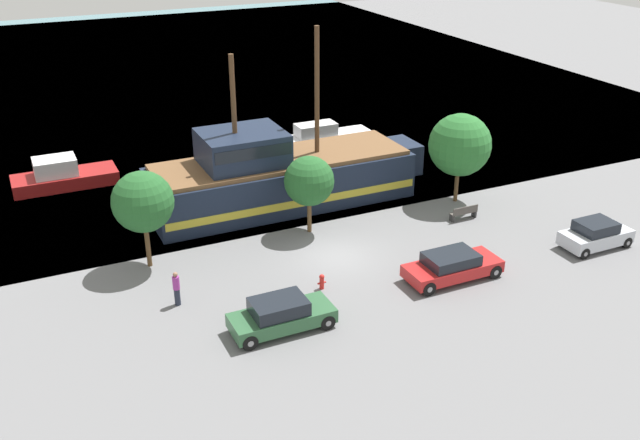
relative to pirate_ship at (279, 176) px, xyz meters
name	(u,v)px	position (x,y,z in m)	size (l,w,h in m)	color
ground_plane	(336,256)	(0.14, -7.45, -1.80)	(160.00, 160.00, 0.00)	slate
water_surface	(146,73)	(0.14, 36.55, -1.80)	(80.00, 80.00, 0.00)	slate
pirate_ship	(279,176)	(0.00, 0.00, 0.00)	(16.93, 4.90, 10.36)	#192338
moored_boat_dockside	(321,138)	(6.75, 8.45, -1.14)	(7.38, 1.89, 1.78)	silver
moored_boat_outer	(62,176)	(-11.43, 8.46, -1.10)	(6.41, 2.45, 1.93)	maroon
parked_car_curb_front	(452,266)	(4.17, -11.96, -1.10)	(4.81, 1.95, 1.39)	#B21E1E
parked_car_curb_mid	(281,315)	(-5.01, -12.52, -1.07)	(4.51, 1.89, 1.49)	#2D5B38
parked_car_curb_rear	(596,235)	(12.97, -12.36, -1.07)	(3.80, 1.80, 1.50)	#B7BCC6
fire_hydrant	(322,281)	(-1.95, -10.13, -1.39)	(0.42, 0.25, 0.76)	red
bench_promenade_east	(464,213)	(8.74, -6.57, -1.37)	(1.66, 0.45, 0.85)	#4C4742
pedestrian_walking_near	(177,288)	(-8.54, -8.63, -0.95)	(0.32, 0.32, 1.69)	#232838
tree_row_east	(143,202)	(-8.85, -4.39, 1.71)	(3.03, 3.03, 5.04)	brown
tree_row_mideast	(309,181)	(0.08, -4.20, 1.20)	(2.73, 2.73, 4.38)	brown
tree_row_midwest	(460,145)	(9.87, -4.11, 1.77)	(3.70, 3.70, 5.44)	brown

